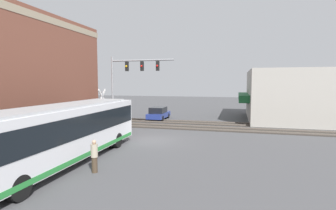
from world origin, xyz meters
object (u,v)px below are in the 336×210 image
at_px(parked_car_blue, 159,114).
at_px(pedestrian_at_crossing, 126,120).
at_px(pedestrian_near_bus, 94,156).
at_px(city_bus, 65,131).
at_px(crossing_signal, 102,105).

xyz_separation_m(parked_car_blue, pedestrian_at_crossing, (-6.77, 1.21, 0.20)).
distance_m(pedestrian_near_bus, pedestrian_at_crossing, 12.01).
bearing_deg(pedestrian_near_bus, pedestrian_at_crossing, 16.66).
height_order(city_bus, pedestrian_near_bus, city_bus).
bearing_deg(crossing_signal, parked_car_blue, -24.74).
height_order(city_bus, pedestrian_at_crossing, city_bus).
bearing_deg(pedestrian_at_crossing, parked_car_blue, -10.17).
relative_size(city_bus, crossing_signal, 3.23).
xyz_separation_m(parked_car_blue, pedestrian_near_bus, (-18.28, -2.23, 0.13)).
bearing_deg(parked_car_blue, pedestrian_at_crossing, 169.83).
height_order(pedestrian_near_bus, pedestrian_at_crossing, pedestrian_at_crossing).
xyz_separation_m(city_bus, parked_car_blue, (17.43, -0.00, -1.10)).
distance_m(crossing_signal, parked_car_blue, 8.16).
height_order(crossing_signal, pedestrian_near_bus, crossing_signal).
relative_size(crossing_signal, pedestrian_at_crossing, 2.17).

